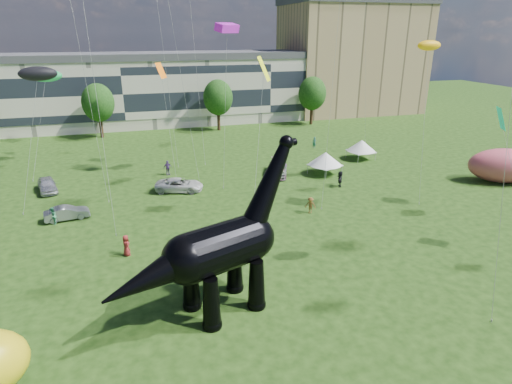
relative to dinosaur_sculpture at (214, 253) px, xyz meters
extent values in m
plane|color=#16330C|center=(3.20, -0.78, -4.19)|extent=(220.00, 220.00, 0.00)
cube|color=beige|center=(-4.80, 61.22, 1.81)|extent=(78.00, 11.00, 12.00)
cube|color=tan|center=(43.20, 64.22, 6.81)|extent=(28.00, 18.00, 22.00)
cylinder|color=#382314|center=(-8.80, 52.22, -2.59)|extent=(0.56, 0.56, 3.20)
ellipsoid|color=#14380F|center=(-8.80, 52.22, 2.13)|extent=(5.20, 5.20, 6.24)
cylinder|color=#382314|center=(11.20, 52.22, -2.59)|extent=(0.56, 0.56, 3.20)
ellipsoid|color=#14380F|center=(11.20, 52.22, 2.13)|extent=(5.20, 5.20, 6.24)
cylinder|color=#382314|center=(29.20, 52.22, -2.59)|extent=(0.56, 0.56, 3.20)
ellipsoid|color=#14380F|center=(29.20, 52.22, 2.13)|extent=(5.20, 5.20, 6.24)
cone|color=black|center=(-0.58, -1.54, -2.51)|extent=(1.50, 1.50, 3.37)
sphere|color=black|center=(-0.58, -1.54, -3.99)|extent=(1.24, 1.24, 1.24)
cone|color=black|center=(-1.45, 0.77, -2.51)|extent=(1.50, 1.50, 3.37)
sphere|color=black|center=(-1.45, 0.77, -3.99)|extent=(1.24, 1.24, 1.24)
cone|color=black|center=(2.57, -0.35, -2.51)|extent=(1.50, 1.50, 3.37)
sphere|color=black|center=(2.57, -0.35, -3.99)|extent=(1.24, 1.24, 1.24)
cone|color=black|center=(1.70, 1.96, -2.51)|extent=(1.50, 1.50, 3.37)
sphere|color=black|center=(1.70, 1.96, -3.99)|extent=(1.24, 1.24, 1.24)
cylinder|color=black|center=(0.46, 0.17, 0.19)|extent=(5.48, 4.50, 3.03)
sphere|color=black|center=(-1.75, -0.66, 0.19)|extent=(3.03, 3.03, 3.03)
sphere|color=black|center=(2.66, 1.00, 0.19)|extent=(2.92, 2.92, 2.92)
cone|color=black|center=(3.95, 1.48, 3.44)|extent=(4.55, 3.06, 5.95)
sphere|color=black|center=(5.23, 1.96, 6.02)|extent=(0.94, 0.94, 0.94)
cylinder|color=black|center=(5.55, 2.08, 5.96)|extent=(0.91, 0.74, 0.49)
cone|color=black|center=(-3.92, -1.47, -0.19)|extent=(6.39, 4.30, 3.30)
imported|color=silver|center=(-13.65, 26.69, -3.42)|extent=(2.83, 4.81, 1.54)
imported|color=gray|center=(-10.73, 17.95, -3.53)|extent=(4.20, 2.06, 1.32)
imported|color=silver|center=(0.44, 22.58, -3.46)|extent=(5.73, 3.83, 1.46)
imported|color=#595960|center=(12.89, 25.01, -3.37)|extent=(4.18, 6.10, 1.64)
cube|color=white|center=(18.60, 23.53, -3.01)|extent=(4.23, 4.23, 0.13)
cone|color=white|center=(18.60, 23.53, -2.16)|extent=(5.36, 5.36, 1.61)
cylinder|color=#999999|center=(17.83, 21.55, -3.60)|extent=(0.06, 0.06, 1.18)
cylinder|color=#999999|center=(20.57, 22.76, -3.60)|extent=(0.06, 0.06, 1.18)
cylinder|color=#999999|center=(16.62, 24.29, -3.60)|extent=(0.06, 0.06, 1.18)
cylinder|color=#999999|center=(19.36, 25.50, -3.60)|extent=(0.06, 0.06, 1.18)
cube|color=white|center=(26.30, 28.26, -3.06)|extent=(3.39, 3.39, 0.12)
cone|color=white|center=(26.30, 28.26, -2.24)|extent=(4.30, 4.30, 1.54)
cylinder|color=#999999|center=(25.03, 26.68, -3.63)|extent=(0.06, 0.06, 1.13)
cylinder|color=#999999|center=(27.89, 26.99, -3.63)|extent=(0.06, 0.06, 1.13)
cylinder|color=#999999|center=(24.72, 29.53, -3.63)|extent=(0.06, 0.06, 1.13)
cylinder|color=#999999|center=(27.57, 29.84, -3.63)|extent=(0.06, 0.06, 1.13)
ellipsoid|color=#D45264|center=(37.41, 14.81, -2.16)|extent=(9.07, 7.05, 4.06)
imported|color=#4F3271|center=(-0.22, 28.84, -3.27)|extent=(1.17, 0.81, 1.84)
imported|color=brown|center=(12.03, 12.80, -3.37)|extent=(1.23, 1.03, 1.65)
imported|color=#388E5C|center=(-11.82, 17.09, -3.35)|extent=(0.66, 0.83, 1.69)
imported|color=maroon|center=(-5.40, 9.11, -3.31)|extent=(0.85, 1.01, 1.75)
imported|color=navy|center=(4.01, 6.48, -3.26)|extent=(0.79, 0.64, 1.86)
imported|color=black|center=(18.32, 18.87, -3.26)|extent=(1.21, 1.80, 1.86)
imported|color=#2D6E70|center=(22.56, 35.71, -3.35)|extent=(0.71, 0.72, 1.68)
ellipsoid|color=#DA9C0B|center=(26.14, 16.56, 11.22)|extent=(2.80, 2.66, 1.04)
cube|color=purple|center=(6.91, 25.27, 12.92)|extent=(2.96, 2.60, 1.09)
plane|color=#0DC798|center=(28.82, 8.48, 5.03)|extent=(1.72, 2.30, 2.07)
plane|color=#E6F614|center=(8.15, 15.96, 9.37)|extent=(1.97, 2.57, 2.17)
ellipsoid|color=#179A48|center=(-13.50, 36.77, 7.42)|extent=(3.73, 3.96, 1.47)
ellipsoid|color=black|center=(-12.12, 23.71, 8.78)|extent=(3.73, 3.41, 1.37)
plane|color=orange|center=(0.12, 31.99, 8.11)|extent=(1.70, 2.06, 1.82)
camera|label=1|loc=(-4.14, -22.76, 12.65)|focal=30.00mm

